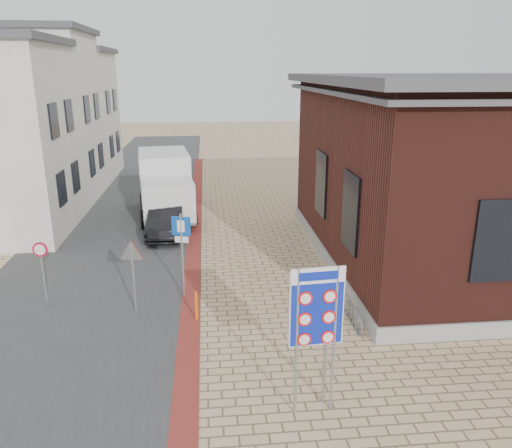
{
  "coord_description": "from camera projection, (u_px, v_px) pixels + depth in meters",
  "views": [
    {
      "loc": [
        -1.38,
        -10.33,
        6.98
      ],
      "look_at": [
        0.15,
        4.97,
        2.2
      ],
      "focal_mm": 35.0,
      "sensor_mm": 36.0,
      "label": 1
    }
  ],
  "objects": [
    {
      "name": "parking_sign",
      "position": [
        182.0,
        240.0,
        15.52
      ],
      "size": [
        0.59,
        0.21,
        2.74
      ],
      "rotation": [
        0.0,
        0.0,
        -0.29
      ],
      "color": "gray",
      "rests_on": "ground"
    },
    {
      "name": "yield_sign",
      "position": [
        132.0,
        259.0,
        14.49
      ],
      "size": [
        0.79,
        0.23,
        2.23
      ],
      "rotation": [
        0.0,
        0.0,
        -0.22
      ],
      "color": "gray",
      "rests_on": "ground"
    },
    {
      "name": "essen_sign",
      "position": [
        325.0,
        343.0,
        10.5
      ],
      "size": [
        0.61,
        0.09,
        2.25
      ],
      "rotation": [
        0.0,
        0.0,
        -0.08
      ],
      "color": "gray",
      "rests_on": "ground"
    },
    {
      "name": "border_sign",
      "position": [
        317.0,
        310.0,
        9.95
      ],
      "size": [
        1.13,
        0.15,
        3.3
      ],
      "rotation": [
        0.0,
        0.0,
        0.09
      ],
      "color": "gray",
      "rests_on": "ground"
    },
    {
      "name": "curb_strip",
      "position": [
        194.0,
        240.0,
        21.32
      ],
      "size": [
        0.6,
        40.0,
        0.02
      ],
      "primitive_type": "cube",
      "color": "maroon",
      "rests_on": "ground"
    },
    {
      "name": "bollard",
      "position": [
        196.0,
        306.0,
        14.37
      ],
      "size": [
        0.1,
        0.1,
        0.9
      ],
      "primitive_type": "cylinder",
      "rotation": [
        0.0,
        0.0,
        -0.31
      ],
      "color": "#FF650D",
      "rests_on": "ground"
    },
    {
      "name": "ground",
      "position": [
        270.0,
        372.0,
        12.02
      ],
      "size": [
        120.0,
        120.0,
        0.0
      ],
      "primitive_type": "plane",
      "color": "tan",
      "rests_on": "ground"
    },
    {
      "name": "townhouse_mid",
      "position": [
        25.0,
        116.0,
        26.72
      ],
      "size": [
        7.4,
        6.4,
        9.1
      ],
      "color": "silver",
      "rests_on": "ground"
    },
    {
      "name": "brick_building",
      "position": [
        488.0,
        168.0,
        18.48
      ],
      "size": [
        13.0,
        13.0,
        6.8
      ],
      "color": "gray",
      "rests_on": "ground"
    },
    {
      "name": "bike_rack",
      "position": [
        352.0,
        314.0,
        14.28
      ],
      "size": [
        0.08,
        1.8,
        0.6
      ],
      "color": "slate",
      "rests_on": "ground"
    },
    {
      "name": "box_truck",
      "position": [
        165.0,
        185.0,
        24.37
      ],
      "size": [
        3.07,
        6.13,
        3.08
      ],
      "rotation": [
        0.0,
        0.0,
        0.13
      ],
      "color": "slate",
      "rests_on": "ground"
    },
    {
      "name": "sedan",
      "position": [
        167.0,
        219.0,
        21.92
      ],
      "size": [
        1.59,
        4.18,
        1.36
      ],
      "primitive_type": "imported",
      "rotation": [
        0.0,
        0.0,
        -0.04
      ],
      "color": "black",
      "rests_on": "ground"
    },
    {
      "name": "townhouse_far",
      "position": [
        57.0,
        114.0,
        32.54
      ],
      "size": [
        7.4,
        6.4,
        8.3
      ],
      "color": "silver",
      "rests_on": "ground"
    },
    {
      "name": "speed_sign",
      "position": [
        42.0,
        263.0,
        15.29
      ],
      "size": [
        0.47,
        0.07,
        1.98
      ],
      "rotation": [
        0.0,
        0.0,
        -0.08
      ],
      "color": "gray",
      "rests_on": "ground"
    },
    {
      "name": "road_strip",
      "position": [
        128.0,
        210.0,
        25.74
      ],
      "size": [
        7.0,
        60.0,
        0.02
      ],
      "primitive_type": "cube",
      "color": "#38383A",
      "rests_on": "ground"
    }
  ]
}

